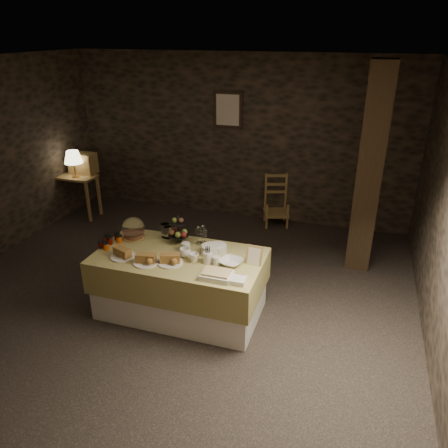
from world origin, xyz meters
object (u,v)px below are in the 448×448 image
(buffet_table, at_px, (180,280))
(console_table, at_px, (76,183))
(timber_column, at_px, (369,172))
(table_lamp, at_px, (73,157))
(wine_rack, at_px, (83,163))
(chair, at_px, (277,203))
(fruit_stand, at_px, (178,232))

(buffet_table, distance_m, console_table, 3.37)
(console_table, xyz_separation_m, timber_column, (4.53, -0.31, 0.73))
(console_table, height_order, table_lamp, table_lamp)
(table_lamp, xyz_separation_m, timber_column, (4.48, -0.26, 0.27))
(wine_rack, bearing_deg, table_lamp, -90.00)
(timber_column, bearing_deg, buffet_table, -137.04)
(console_table, bearing_deg, buffet_table, -36.54)
(chair, distance_m, fruit_stand, 2.57)
(chair, bearing_deg, timber_column, -56.60)
(table_lamp, distance_m, chair, 3.33)
(buffet_table, xyz_separation_m, console_table, (-2.71, 2.00, 0.17))
(fruit_stand, bearing_deg, table_lamp, 146.53)
(console_table, distance_m, timber_column, 4.60)
(buffet_table, relative_size, timber_column, 0.69)
(buffet_table, height_order, fruit_stand, fruit_stand)
(buffet_table, relative_size, console_table, 2.54)
(timber_column, height_order, fruit_stand, timber_column)
(console_table, distance_m, wine_rack, 0.35)
(table_lamp, relative_size, chair, 0.69)
(buffet_table, bearing_deg, wine_rack, 140.55)
(chair, relative_size, timber_column, 0.24)
(timber_column, bearing_deg, chair, 142.07)
(buffet_table, bearing_deg, fruit_stand, 113.31)
(console_table, relative_size, wine_rack, 1.67)
(buffet_table, distance_m, timber_column, 2.65)
(console_table, distance_m, table_lamp, 0.46)
(chair, bearing_deg, table_lamp, 174.86)
(buffet_table, xyz_separation_m, timber_column, (1.82, 1.70, 0.89))
(console_table, relative_size, timber_column, 0.27)
(console_table, bearing_deg, table_lamp, -45.00)
(wine_rack, distance_m, chair, 3.26)
(buffet_table, bearing_deg, timber_column, 42.96)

